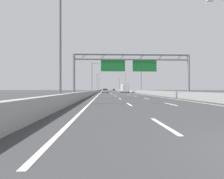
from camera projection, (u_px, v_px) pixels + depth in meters
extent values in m
plane|color=#38383A|center=(111.00, 91.00, 103.01)|extent=(260.00, 260.00, 0.00)
cube|color=white|center=(164.00, 125.00, 6.52)|extent=(0.16, 3.00, 0.01)
cube|color=white|center=(129.00, 104.00, 15.51)|extent=(0.16, 3.00, 0.01)
cube|color=white|center=(120.00, 99.00, 24.51)|extent=(0.16, 3.00, 0.01)
cube|color=white|center=(116.00, 96.00, 33.50)|extent=(0.16, 3.00, 0.01)
cube|color=white|center=(113.00, 95.00, 42.49)|extent=(0.16, 3.00, 0.01)
cube|color=white|center=(112.00, 94.00, 51.48)|extent=(0.16, 3.00, 0.01)
cube|color=white|center=(111.00, 93.00, 60.47)|extent=(0.16, 3.00, 0.01)
cube|color=white|center=(110.00, 92.00, 69.46)|extent=(0.16, 3.00, 0.01)
cube|color=white|center=(109.00, 92.00, 78.46)|extent=(0.16, 3.00, 0.01)
cube|color=white|center=(109.00, 92.00, 87.45)|extent=(0.16, 3.00, 0.01)
cube|color=white|center=(108.00, 91.00, 96.44)|extent=(0.16, 3.00, 0.01)
cube|color=white|center=(108.00, 91.00, 105.43)|extent=(0.16, 3.00, 0.01)
cube|color=white|center=(108.00, 91.00, 114.42)|extent=(0.16, 3.00, 0.01)
cube|color=white|center=(107.00, 91.00, 123.41)|extent=(0.16, 3.00, 0.01)
cube|color=white|center=(107.00, 91.00, 132.40)|extent=(0.16, 3.00, 0.01)
cube|color=white|center=(107.00, 91.00, 141.40)|extent=(0.16, 3.00, 0.01)
cube|color=white|center=(107.00, 91.00, 150.39)|extent=(0.16, 3.00, 0.01)
cube|color=white|center=(107.00, 91.00, 159.38)|extent=(0.16, 3.00, 0.01)
cube|color=white|center=(171.00, 104.00, 15.67)|extent=(0.16, 3.00, 0.01)
cube|color=white|center=(146.00, 99.00, 24.66)|extent=(0.16, 3.00, 0.01)
cube|color=white|center=(135.00, 96.00, 33.65)|extent=(0.16, 3.00, 0.01)
cube|color=white|center=(129.00, 95.00, 42.64)|extent=(0.16, 3.00, 0.01)
cube|color=white|center=(124.00, 94.00, 51.64)|extent=(0.16, 3.00, 0.01)
cube|color=white|center=(121.00, 93.00, 60.63)|extent=(0.16, 3.00, 0.01)
cube|color=white|center=(119.00, 92.00, 69.62)|extent=(0.16, 3.00, 0.01)
cube|color=white|center=(117.00, 92.00, 78.61)|extent=(0.16, 3.00, 0.01)
cube|color=white|center=(116.00, 92.00, 87.60)|extent=(0.16, 3.00, 0.01)
cube|color=white|center=(115.00, 91.00, 96.59)|extent=(0.16, 3.00, 0.01)
cube|color=white|center=(114.00, 91.00, 105.59)|extent=(0.16, 3.00, 0.01)
cube|color=white|center=(113.00, 91.00, 114.58)|extent=(0.16, 3.00, 0.01)
cube|color=white|center=(113.00, 91.00, 123.57)|extent=(0.16, 3.00, 0.01)
cube|color=white|center=(112.00, 91.00, 132.56)|extent=(0.16, 3.00, 0.01)
cube|color=white|center=(112.00, 91.00, 141.55)|extent=(0.16, 3.00, 0.01)
cube|color=white|center=(111.00, 91.00, 150.54)|extent=(0.16, 3.00, 0.01)
cube|color=white|center=(111.00, 91.00, 159.53)|extent=(0.16, 3.00, 0.01)
cube|color=white|center=(102.00, 92.00, 90.79)|extent=(0.16, 176.00, 0.01)
cube|color=white|center=(122.00, 92.00, 91.25)|extent=(0.16, 176.00, 0.01)
cube|color=#9E9E99|center=(99.00, 90.00, 112.70)|extent=(0.45, 220.00, 0.95)
cube|color=#9E9E99|center=(122.00, 90.00, 113.30)|extent=(0.45, 220.00, 0.95)
cylinder|color=gray|center=(74.00, 76.00, 25.32)|extent=(0.36, 0.36, 6.20)
cylinder|color=gray|center=(189.00, 77.00, 26.02)|extent=(0.36, 0.36, 6.20)
cylinder|color=gray|center=(132.00, 54.00, 25.66)|extent=(16.29, 0.32, 0.32)
cylinder|color=gray|center=(132.00, 59.00, 25.66)|extent=(16.29, 0.26, 0.26)
cylinder|color=gray|center=(84.00, 57.00, 25.37)|extent=(0.74, 0.10, 0.74)
cylinder|color=gray|center=(103.00, 57.00, 25.49)|extent=(0.74, 0.10, 0.74)
cylinder|color=gray|center=(122.00, 57.00, 25.60)|extent=(0.74, 0.10, 0.74)
cylinder|color=gray|center=(142.00, 57.00, 25.72)|extent=(0.74, 0.10, 0.74)
cylinder|color=gray|center=(160.00, 57.00, 25.84)|extent=(0.74, 0.10, 0.74)
cylinder|color=gray|center=(179.00, 57.00, 25.96)|extent=(0.74, 0.10, 0.74)
cube|color=#19752D|center=(113.00, 66.00, 25.55)|extent=(3.40, 0.12, 1.60)
cube|color=#19752D|center=(145.00, 66.00, 25.74)|extent=(3.40, 0.12, 1.60)
cylinder|color=slate|center=(60.00, 49.00, 15.62)|extent=(0.20, 0.20, 9.50)
cube|color=#F2EAC6|center=(210.00, 0.00, 16.18)|extent=(0.56, 0.28, 0.20)
cylinder|color=slate|center=(92.00, 78.00, 56.46)|extent=(0.20, 0.20, 9.50)
cylinder|color=slate|center=(96.00, 63.00, 56.50)|extent=(2.20, 0.12, 0.12)
cube|color=#F2EAC6|center=(99.00, 64.00, 56.55)|extent=(0.56, 0.28, 0.20)
cylinder|color=slate|center=(141.00, 78.00, 57.13)|extent=(0.20, 0.20, 9.50)
cylinder|color=slate|center=(138.00, 63.00, 57.07)|extent=(2.20, 0.12, 0.12)
cube|color=#F2EAC6|center=(134.00, 64.00, 57.02)|extent=(0.56, 0.28, 0.20)
cylinder|color=slate|center=(97.00, 83.00, 97.31)|extent=(0.20, 0.20, 9.50)
cylinder|color=slate|center=(99.00, 74.00, 97.34)|extent=(2.20, 0.12, 0.12)
cube|color=#F2EAC6|center=(101.00, 74.00, 97.39)|extent=(0.56, 0.28, 0.20)
cylinder|color=slate|center=(126.00, 83.00, 97.97)|extent=(0.20, 0.20, 9.50)
cylinder|color=slate|center=(124.00, 74.00, 97.91)|extent=(2.20, 0.12, 0.12)
cube|color=#F2EAC6|center=(122.00, 74.00, 97.86)|extent=(0.56, 0.28, 0.20)
cylinder|color=slate|center=(99.00, 85.00, 138.15)|extent=(0.20, 0.20, 9.50)
cylinder|color=slate|center=(101.00, 78.00, 138.18)|extent=(2.20, 0.12, 0.12)
cube|color=#F2EAC6|center=(102.00, 79.00, 138.23)|extent=(0.56, 0.28, 0.20)
cylinder|color=slate|center=(119.00, 85.00, 138.81)|extent=(0.20, 0.20, 9.50)
cylinder|color=slate|center=(118.00, 78.00, 138.75)|extent=(2.20, 0.12, 0.12)
cube|color=#F2EAC6|center=(117.00, 79.00, 138.70)|extent=(0.56, 0.28, 0.20)
cube|color=orange|center=(105.00, 90.00, 101.19)|extent=(1.89, 4.34, 0.72)
cube|color=black|center=(105.00, 89.00, 101.16)|extent=(1.67, 1.82, 0.47)
cylinder|color=black|center=(104.00, 91.00, 102.78)|extent=(0.22, 0.64, 0.64)
cylinder|color=black|center=(107.00, 91.00, 102.85)|extent=(0.22, 0.64, 0.64)
cylinder|color=black|center=(104.00, 91.00, 99.54)|extent=(0.22, 0.64, 0.64)
cylinder|color=black|center=(107.00, 91.00, 99.61)|extent=(0.22, 0.64, 0.64)
cube|color=black|center=(105.00, 90.00, 137.49)|extent=(1.79, 4.14, 0.64)
cube|color=black|center=(105.00, 89.00, 137.08)|extent=(1.57, 1.85, 0.50)
cylinder|color=black|center=(104.00, 90.00, 138.98)|extent=(0.22, 0.64, 0.64)
cylinder|color=black|center=(106.00, 90.00, 139.05)|extent=(0.22, 0.64, 0.64)
cylinder|color=black|center=(104.00, 90.00, 135.94)|extent=(0.22, 0.64, 0.64)
cylinder|color=black|center=(106.00, 90.00, 136.01)|extent=(0.22, 0.64, 0.64)
cube|color=red|center=(114.00, 90.00, 142.12)|extent=(1.78, 4.17, 0.61)
cube|color=black|center=(114.00, 89.00, 141.99)|extent=(1.57, 1.97, 0.51)
cylinder|color=black|center=(113.00, 90.00, 143.62)|extent=(0.22, 0.64, 0.64)
cylinder|color=black|center=(115.00, 90.00, 143.69)|extent=(0.22, 0.64, 0.64)
cylinder|color=black|center=(113.00, 90.00, 140.55)|extent=(0.22, 0.64, 0.64)
cylinder|color=black|center=(115.00, 90.00, 140.62)|extent=(0.22, 0.64, 0.64)
cube|color=#A8ADB2|center=(105.00, 91.00, 62.26)|extent=(1.74, 4.37, 0.66)
cube|color=black|center=(105.00, 89.00, 62.15)|extent=(1.53, 1.95, 0.45)
cylinder|color=black|center=(103.00, 92.00, 63.86)|extent=(0.22, 0.64, 0.64)
cylinder|color=black|center=(107.00, 92.00, 63.93)|extent=(0.22, 0.64, 0.64)
cylinder|color=black|center=(103.00, 92.00, 60.59)|extent=(0.22, 0.64, 0.64)
cylinder|color=black|center=(108.00, 92.00, 60.66)|extent=(0.22, 0.64, 0.64)
cube|color=silver|center=(124.00, 89.00, 69.09)|extent=(2.39, 2.27, 1.82)
cube|color=silver|center=(125.00, 88.00, 64.94)|extent=(2.39, 5.64, 2.61)
cylinder|color=black|center=(121.00, 91.00, 69.28)|extent=(0.28, 0.96, 0.96)
cylinder|color=black|center=(127.00, 91.00, 69.37)|extent=(0.28, 0.96, 0.96)
cylinder|color=black|center=(123.00, 91.00, 63.48)|extent=(0.28, 0.96, 0.96)
cylinder|color=black|center=(129.00, 91.00, 63.57)|extent=(0.28, 0.96, 0.96)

